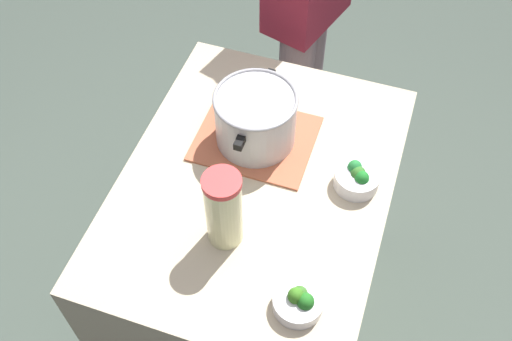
% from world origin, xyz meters
% --- Properties ---
extents(ground_plane, '(8.00, 8.00, 0.00)m').
position_xyz_m(ground_plane, '(0.00, 0.00, 0.00)').
color(ground_plane, '#47544A').
extents(counter_slab, '(1.02, 0.78, 0.92)m').
position_xyz_m(counter_slab, '(0.00, 0.00, 0.46)').
color(counter_slab, '#C0B192').
rests_on(counter_slab, ground_plane).
extents(dish_cloth, '(0.30, 0.36, 0.01)m').
position_xyz_m(dish_cloth, '(0.15, 0.05, 0.92)').
color(dish_cloth, '#B86143').
rests_on(dish_cloth, counter_slab).
extents(cooking_pot, '(0.32, 0.25, 0.18)m').
position_xyz_m(cooking_pot, '(0.15, 0.05, 1.02)').
color(cooking_pot, '#B7B7BC').
rests_on(cooking_pot, dish_cloth).
extents(lemonade_pitcher, '(0.10, 0.10, 0.26)m').
position_xyz_m(lemonade_pitcher, '(-0.20, 0.02, 1.05)').
color(lemonade_pitcher, beige).
rests_on(lemonade_pitcher, counter_slab).
extents(broccoli_bowl_front, '(0.13, 0.13, 0.08)m').
position_xyz_m(broccoli_bowl_front, '(0.08, -0.28, 0.95)').
color(broccoli_bowl_front, silver).
rests_on(broccoli_bowl_front, counter_slab).
extents(broccoli_bowl_center, '(0.13, 0.13, 0.07)m').
position_xyz_m(broccoli_bowl_center, '(-0.34, -0.23, 0.94)').
color(broccoli_bowl_center, silver).
rests_on(broccoli_bowl_center, counter_slab).
extents(person_cook, '(0.50, 0.29, 1.68)m').
position_xyz_m(person_cook, '(0.84, 0.08, 0.93)').
color(person_cook, slate).
rests_on(person_cook, ground_plane).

